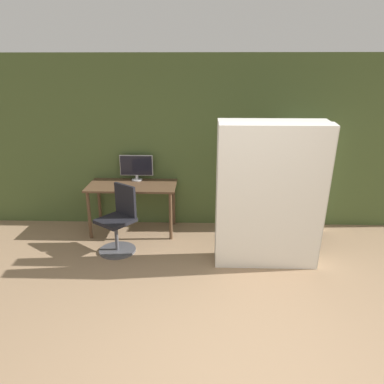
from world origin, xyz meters
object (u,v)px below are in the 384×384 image
bookshelf (293,180)px  mattress_near (271,200)px  mattress_far (268,193)px  monitor (136,167)px  office_chair (119,225)px

bookshelf → mattress_near: (-0.59, -1.37, 0.15)m
bookshelf → mattress_near: bearing=-113.3°
bookshelf → mattress_far: 1.27m
monitor → bookshelf: bookshelf is taller
monitor → mattress_far: (1.90, -1.11, -0.05)m
monitor → bookshelf: bearing=-0.0°
office_chair → mattress_near: bearing=-12.7°
bookshelf → mattress_near: mattress_near is taller
mattress_far → mattress_near: bearing=-90.0°
bookshelf → monitor: bearing=180.0°
mattress_near → mattress_far: mattress_near is taller
monitor → office_chair: 1.11m
monitor → mattress_far: mattress_far is taller
mattress_near → mattress_far: size_ratio=1.00×
mattress_far → monitor: bearing=149.6°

